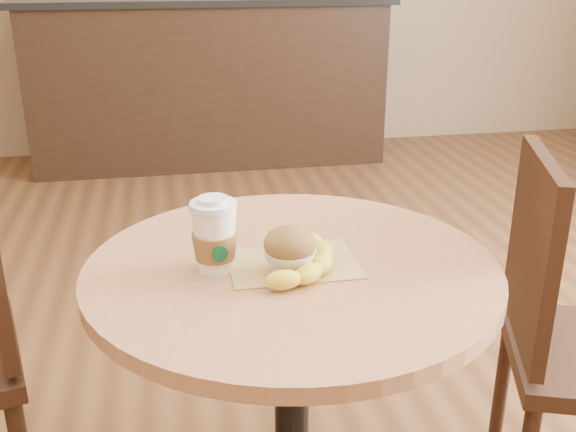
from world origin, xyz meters
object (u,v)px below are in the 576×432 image
object	(u,v)px
chair_right	(575,335)
banana	(299,255)
cafe_table	(292,350)
muffin	(290,251)
coffee_cup	(215,238)

from	to	relation	value
chair_right	banana	xyz separation A→B (m)	(-0.64, -0.05, 0.27)
banana	cafe_table	bearing A→B (deg)	154.45
chair_right	banana	world-z (taller)	chair_right
chair_right	muffin	distance (m)	0.73
chair_right	banana	size ratio (longest dim) A/B	3.57
cafe_table	muffin	distance (m)	0.24
cafe_table	coffee_cup	size ratio (longest dim) A/B	5.51
cafe_table	coffee_cup	distance (m)	0.29
coffee_cup	banana	world-z (taller)	coffee_cup
cafe_table	banana	bearing A→B (deg)	-46.15
coffee_cup	banana	distance (m)	0.16
muffin	banana	size ratio (longest dim) A/B	0.38
cafe_table	banana	xyz separation A→B (m)	(0.01, -0.01, 0.21)
chair_right	coffee_cup	distance (m)	0.86
coffee_cup	cafe_table	bearing A→B (deg)	-7.18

